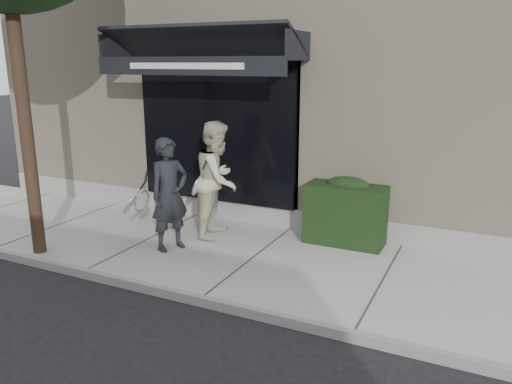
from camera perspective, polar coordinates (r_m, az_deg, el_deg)
The scene contains 7 objects.
ground at distance 7.92m, azimuth -0.20°, elevation -8.18°, with size 80.00×80.00×0.00m, color black.
sidewalk at distance 7.90m, azimuth -0.20°, elevation -7.78°, with size 20.00×3.00×0.12m, color #A3A49E.
curb at distance 6.66m, azimuth -6.17°, elevation -12.24°, with size 20.00×0.10×0.14m, color gray.
building_facade at distance 11.96m, azimuth 10.43°, elevation 12.79°, with size 14.30×8.04×5.64m.
hedge at distance 8.44m, azimuth 10.28°, elevation -2.21°, with size 1.30×0.70×1.14m.
pedestrian_front at distance 8.04m, azimuth -9.88°, elevation -0.30°, with size 0.91×0.95×1.82m.
pedestrian_back at distance 8.58m, azimuth -4.40°, elevation 1.45°, with size 0.91×1.09×2.00m.
Camera 1 is at (3.19, -6.57, 3.07)m, focal length 35.00 mm.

